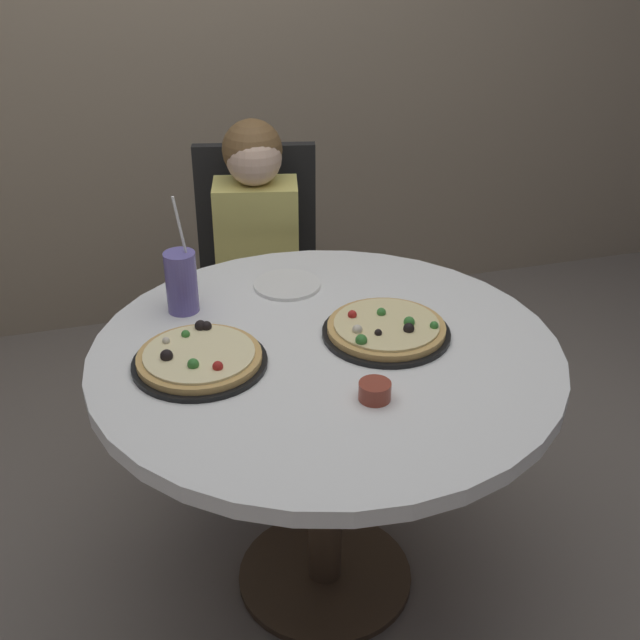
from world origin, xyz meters
TOP-DOWN VIEW (x-y plane):
  - ground_plane at (0.00, 0.00)m, footprint 8.00×8.00m
  - dining_table at (0.00, 0.00)m, footprint 1.12×1.12m
  - chair_wooden at (0.02, 0.88)m, footprint 0.48×0.48m
  - diner_child at (-0.02, 0.70)m, footprint 0.33×0.43m
  - pizza_veggie at (-0.30, 0.01)m, footprint 0.31×0.31m
  - pizza_cheese at (0.16, 0.02)m, footprint 0.31×0.31m
  - soda_cup at (-0.30, 0.28)m, footprint 0.08×0.08m
  - sauce_bowl at (0.04, -0.23)m, footprint 0.07×0.07m
  - plate_small at (-0.01, 0.34)m, footprint 0.18×0.18m

SIDE VIEW (x-z plane):
  - ground_plane at x=0.00m, z-range 0.00..0.00m
  - diner_child at x=-0.02m, z-range -0.06..1.02m
  - chair_wooden at x=0.02m, z-range 0.06..1.01m
  - dining_table at x=0.00m, z-range 0.27..1.02m
  - plate_small at x=-0.01m, z-range 0.75..0.76m
  - pizza_veggie at x=-0.30m, z-range 0.74..0.79m
  - pizza_cheese at x=0.16m, z-range 0.74..0.79m
  - sauce_bowl at x=0.04m, z-range 0.75..0.79m
  - soda_cup at x=-0.30m, z-range 0.68..0.98m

